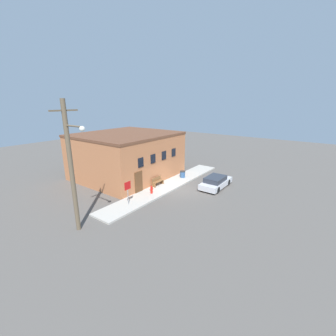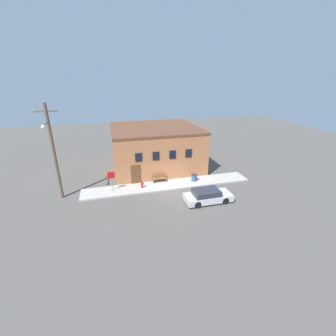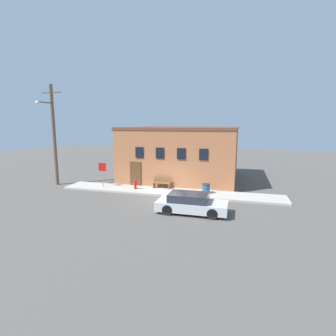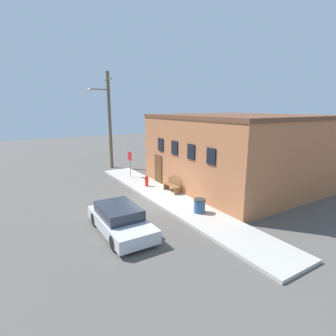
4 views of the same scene
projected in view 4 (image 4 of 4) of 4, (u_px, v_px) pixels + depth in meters
The scene contains 9 objects.
ground_plane at pixel (152, 203), 15.80m from camera, with size 80.00×80.00×0.00m, color #56514C.
sidewalk at pixel (168, 198), 16.38m from camera, with size 17.74×2.33×0.15m.
brick_building at pixel (236, 151), 18.95m from camera, with size 10.49×9.57×5.13m.
fire_hydrant at pixel (147, 181), 18.57m from camera, with size 0.46×0.22×0.77m.
stop_sign at pixel (130, 159), 20.84m from camera, with size 0.68×0.06×2.03m.
bench at pixel (172, 185), 17.34m from camera, with size 1.43×0.44×0.87m.
trash_bin at pixel (199, 206), 13.89m from camera, with size 0.63×0.63×0.74m.
utility_pole at pixel (109, 118), 24.04m from camera, with size 1.80×2.00×8.76m.
parked_car at pixel (120, 220), 11.97m from camera, with size 4.32×1.82×1.22m.
Camera 4 is at (13.22, -7.00, 5.59)m, focal length 28.00 mm.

